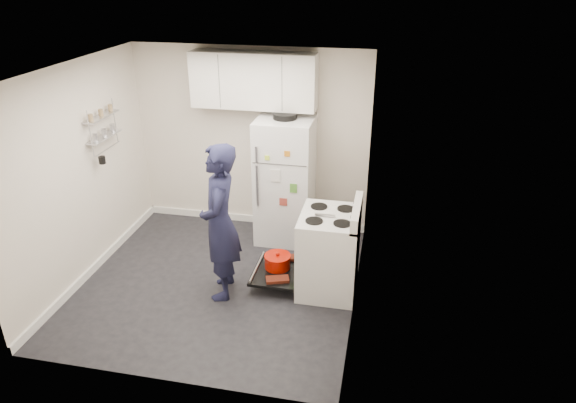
% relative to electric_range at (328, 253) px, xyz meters
% --- Properties ---
extents(room, '(3.21, 3.21, 2.51)m').
position_rel_electric_range_xyz_m(room, '(-1.29, -0.12, 0.74)').
color(room, black).
rests_on(room, ground).
extents(electric_range, '(0.66, 0.76, 1.10)m').
position_rel_electric_range_xyz_m(electric_range, '(0.00, 0.00, 0.00)').
color(electric_range, silver).
rests_on(electric_range, ground).
extents(open_oven_door, '(0.55, 0.71, 0.24)m').
position_rel_electric_range_xyz_m(open_oven_door, '(-0.59, 0.03, -0.27)').
color(open_oven_door, black).
rests_on(open_oven_door, ground).
extents(refrigerator, '(0.72, 0.74, 1.75)m').
position_rel_electric_range_xyz_m(refrigerator, '(-0.72, 1.10, 0.38)').
color(refrigerator, silver).
rests_on(refrigerator, ground).
extents(upper_cabinets, '(1.60, 0.33, 0.70)m').
position_rel_electric_range_xyz_m(upper_cabinets, '(-1.16, 1.28, 1.63)').
color(upper_cabinets, silver).
rests_on(upper_cabinets, room).
extents(wall_shelf_rack, '(0.14, 0.60, 0.61)m').
position_rel_electric_range_xyz_m(wall_shelf_rack, '(-2.78, 0.34, 1.21)').
color(wall_shelf_rack, '#B2B2B7').
rests_on(wall_shelf_rack, room).
extents(person, '(0.55, 0.73, 1.79)m').
position_rel_electric_range_xyz_m(person, '(-1.15, -0.32, 0.43)').
color(person, '#171834').
rests_on(person, ground).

